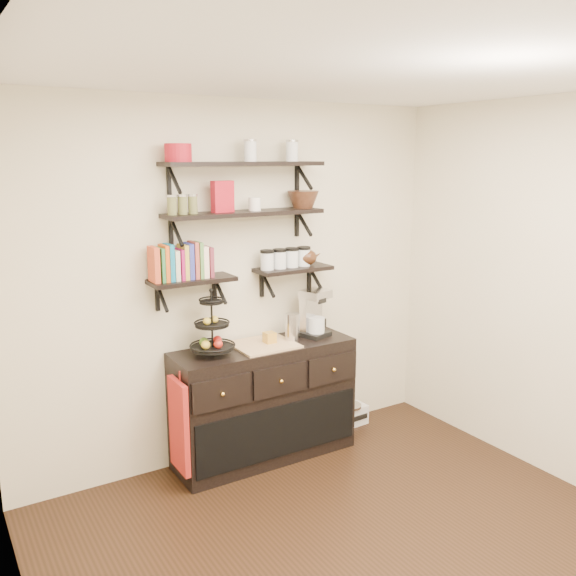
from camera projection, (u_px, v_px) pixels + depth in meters
The scene contains 22 objects.
floor at pixel (382, 570), 3.44m from camera, with size 3.50×3.50×0.00m, color black.
ceiling at pixel (401, 67), 2.87m from camera, with size 3.50×3.50×0.02m, color white.
back_wall at pixel (238, 283), 4.61m from camera, with size 3.50×0.02×2.70m, color beige.
left_wall at pixel (30, 414), 2.26m from camera, with size 0.02×3.50×2.70m, color beige.
shelf_top at pixel (244, 164), 4.32m from camera, with size 1.20×0.27×0.23m.
shelf_mid at pixel (245, 214), 4.39m from camera, with size 1.20×0.27×0.23m.
shelf_low_left at pixel (192, 281), 4.28m from camera, with size 0.60×0.25×0.23m.
shelf_low_right at pixel (293, 270), 4.71m from camera, with size 0.60×0.25×0.23m.
cookbooks at pixel (184, 263), 4.22m from camera, with size 0.43×0.15×0.26m.
glass_canisters at pixel (286, 259), 4.66m from camera, with size 0.43×0.10×0.13m.
sideboard at pixel (264, 402), 4.65m from camera, with size 1.40×0.50×0.92m.
fruit_stand at pixel (212, 333), 4.31m from camera, with size 0.31×0.31×0.46m.
candle at pixel (270, 337), 4.57m from camera, with size 0.08×0.08×0.08m, color #B6862A.
coffee_maker at pixel (313, 314), 4.78m from camera, with size 0.25×0.25×0.37m.
thermal_carafe at pixel (292, 327), 4.64m from camera, with size 0.11×0.11×0.22m, color silver.
apron at pixel (179, 426), 4.19m from camera, with size 0.04×0.28×0.66m, color #A5111F.
radio at pixel (349, 415), 5.28m from camera, with size 0.32×0.22×0.19m.
recipe_box at pixel (223, 197), 4.27m from camera, with size 0.16×0.06×0.22m, color maroon.
walnut_bowl at pixel (303, 200), 4.62m from camera, with size 0.24×0.24×0.13m, color black, non-canonical shape.
ramekins at pixel (255, 204), 4.41m from camera, with size 0.09×0.09×0.10m, color white.
teapot at pixel (307, 256), 4.76m from camera, with size 0.20×0.15×0.15m, color #3A2011, non-canonical shape.
red_pot at pixel (178, 153), 4.04m from camera, with size 0.18×0.18×0.12m, color maroon.
Camera 1 is at (-2.04, -2.30, 2.29)m, focal length 38.00 mm.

